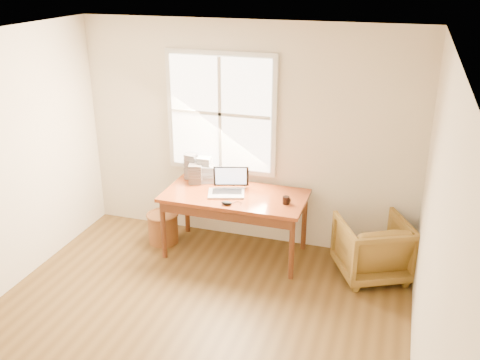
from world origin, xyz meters
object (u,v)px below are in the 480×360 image
object	(u,v)px
wicker_stool	(163,228)
armchair	(373,248)
desk	(235,196)
cd_stack_a	(205,169)
coffee_mug	(286,200)
laptop	(226,182)

from	to	relation	value
wicker_stool	armchair	bearing A→B (deg)	0.00
desk	armchair	xyz separation A→B (m)	(1.55, 0.00, -0.40)
desk	cd_stack_a	xyz separation A→B (m)	(-0.46, 0.26, 0.17)
armchair	cd_stack_a	size ratio (longest dim) A/B	2.43
wicker_stool	coffee_mug	bearing A→B (deg)	-3.08
armchair	coffee_mug	size ratio (longest dim) A/B	8.56
laptop	cd_stack_a	distance (m)	0.47
armchair	coffee_mug	world-z (taller)	coffee_mug
desk	laptop	distance (m)	0.19
wicker_stool	desk	bearing A→B (deg)	0.00
desk	wicker_stool	distance (m)	1.07
coffee_mug	cd_stack_a	size ratio (longest dim) A/B	0.28
desk	coffee_mug	size ratio (longest dim) A/B	18.95
armchair	coffee_mug	bearing A→B (deg)	-21.10
armchair	wicker_stool	world-z (taller)	armchair
cd_stack_a	wicker_stool	bearing A→B (deg)	-150.59
armchair	coffee_mug	xyz separation A→B (m)	(-0.95, -0.08, 0.46)
wicker_stool	laptop	bearing A→B (deg)	-2.46
armchair	laptop	xyz separation A→B (m)	(-1.64, -0.04, 0.57)
armchair	cd_stack_a	bearing A→B (deg)	-33.38
wicker_stool	cd_stack_a	xyz separation A→B (m)	(0.46, 0.26, 0.72)
cd_stack_a	armchair	bearing A→B (deg)	-7.34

